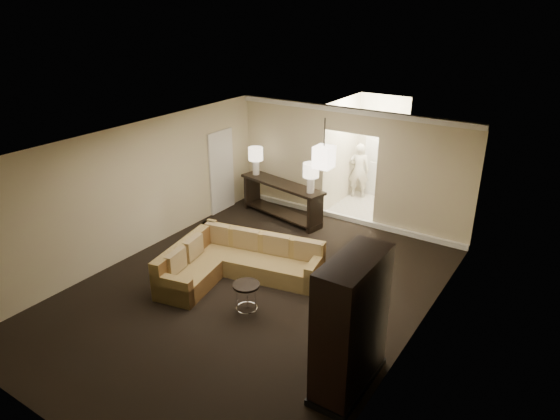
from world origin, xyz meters
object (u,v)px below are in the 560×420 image
Objects in this scene: sectional_sofa at (235,263)px; coffee_table at (212,246)px; person at (359,168)px; console_table at (282,197)px; drink_table at (246,292)px; armoire at (350,327)px.

sectional_sofa is 1.14m from coffee_table.
person is (1.15, 4.83, 0.65)m from coffee_table.
console_table is 1.47× the size of person.
console_table is at bearing 114.72° from drink_table.
console_table is 4.22× the size of drink_table.
sectional_sofa is 3.06m from console_table.
person reaches higher than drink_table.
drink_table is (1.75, -3.81, -0.14)m from console_table.
console_table is at bearing 132.11° from armoire.
armoire is at bearing 93.52° from person.
coffee_table is at bearing 154.71° from armoire.
drink_table reaches higher than coffee_table.
coffee_table is (-1.02, 0.51, -0.13)m from sectional_sofa.
person is (-0.80, 6.21, 0.42)m from drink_table.
sectional_sofa is at bearing 155.13° from armoire.
console_table is (0.20, 2.43, 0.37)m from coffee_table.
person reaches higher than coffee_table.
sectional_sofa is 1.28m from drink_table.
console_table reaches higher than sectional_sofa.
console_table is at bearing 94.44° from sectional_sofa.
armoire reaches higher than person.
person is (0.13, 5.34, 0.52)m from sectional_sofa.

